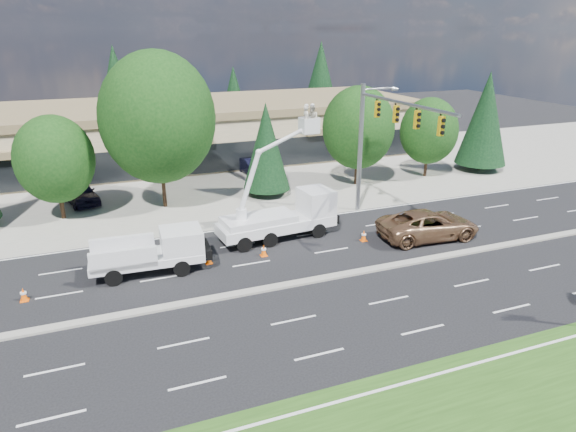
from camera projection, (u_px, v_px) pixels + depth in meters
name	position (u px, v px, depth m)	size (l,w,h in m)	color
ground	(270.00, 289.00, 26.09)	(140.00, 140.00, 0.00)	black
concrete_apron	(192.00, 184.00, 43.59)	(140.00, 22.00, 0.01)	gray
road_median	(270.00, 288.00, 26.07)	(120.00, 0.55, 0.12)	gray
strip_mall	(170.00, 131.00, 51.34)	(50.40, 15.40, 5.50)	tan
tree_front_c	(55.00, 159.00, 34.36)	(5.19, 5.19, 7.20)	#332114
tree_front_d	(158.00, 118.00, 35.93)	(8.09, 8.09, 11.22)	#332114
tree_front_e	(266.00, 146.00, 39.58)	(3.69, 3.69, 7.27)	#332114
tree_front_f	(358.00, 128.00, 41.99)	(5.92, 5.92, 8.22)	#332114
tree_front_g	(429.00, 131.00, 44.63)	(5.02, 5.02, 6.96)	#332114
tree_front_h	(485.00, 118.00, 46.43)	(4.55, 4.55, 8.97)	#332114
tree_back_b	(117.00, 90.00, 59.48)	(5.47, 5.47, 10.79)	#332114
tree_back_c	(234.00, 97.00, 64.75)	(4.11, 4.11, 8.10)	#332114
tree_back_d	(321.00, 81.00, 68.31)	(5.57, 5.57, 10.99)	#332114
signal_mast	(378.00, 132.00, 33.59)	(2.76, 10.16, 9.00)	gray
utility_pickup	(155.00, 255.00, 27.69)	(6.05, 2.61, 2.28)	white
bucket_truck	(287.00, 210.00, 32.09)	(7.62, 2.95, 8.25)	white
traffic_cone_a	(23.00, 294.00, 24.85)	(0.40, 0.40, 0.70)	#FF5C08
traffic_cone_b	(208.00, 258.00, 28.82)	(0.40, 0.40, 0.70)	#FF5C08
traffic_cone_c	(264.00, 250.00, 29.79)	(0.40, 0.40, 0.70)	#FF5C08
traffic_cone_d	(364.00, 236.00, 31.90)	(0.40, 0.40, 0.70)	#FF5C08
minivan	(428.00, 225.00, 32.17)	(2.95, 6.41, 1.78)	#8B6343
parked_car_west	(79.00, 192.00, 38.72)	(1.96, 4.86, 1.66)	black
parked_car_east	(253.00, 167.00, 46.19)	(1.57, 4.50, 1.48)	black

